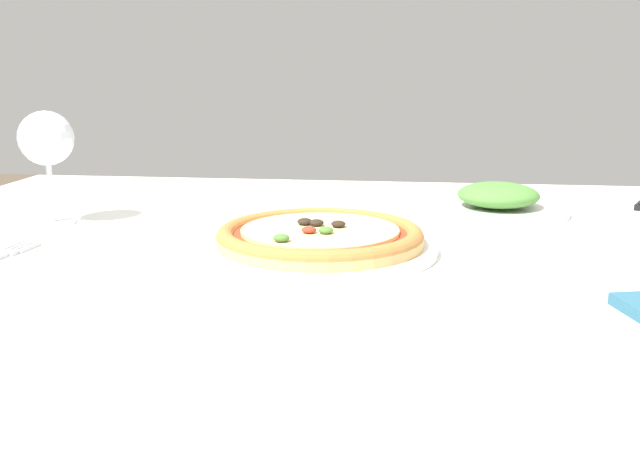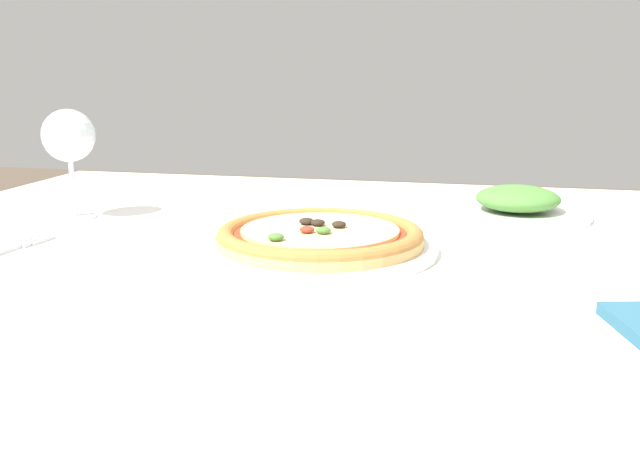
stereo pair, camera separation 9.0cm
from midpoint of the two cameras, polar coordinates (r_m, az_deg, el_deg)
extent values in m
cube|color=brown|center=(0.89, 3.30, -3.66)|extent=(1.28, 1.06, 0.04)
cube|color=silver|center=(0.89, 3.31, -2.36)|extent=(1.38, 1.16, 0.01)
cylinder|color=brown|center=(1.62, -14.88, -9.54)|extent=(0.06, 0.06, 0.67)
cylinder|color=white|center=(0.90, 2.84, -1.58)|extent=(0.30, 0.30, 0.01)
cylinder|color=#E0B26B|center=(0.90, 2.85, -0.90)|extent=(0.26, 0.26, 0.01)
torus|color=#B27538|center=(0.90, 2.86, -0.53)|extent=(0.26, 0.26, 0.02)
cylinder|color=#BC381E|center=(0.90, 2.86, -0.44)|extent=(0.22, 0.22, 0.00)
cylinder|color=beige|center=(0.90, 2.86, -0.19)|extent=(0.20, 0.20, 0.00)
ellipsoid|color=#2D2319|center=(0.92, 1.70, 0.56)|extent=(0.02, 0.02, 0.01)
ellipsoid|color=#2D2319|center=(0.91, 2.64, 0.45)|extent=(0.02, 0.02, 0.01)
ellipsoid|color=#4C7A33|center=(0.87, 3.41, -0.19)|extent=(0.02, 0.02, 0.01)
ellipsoid|color=#A83323|center=(0.87, 1.89, -0.11)|extent=(0.02, 0.02, 0.01)
ellipsoid|color=#4C7A33|center=(0.83, -0.49, -0.71)|extent=(0.02, 0.02, 0.01)
ellipsoid|color=#2D2319|center=(0.90, 4.37, 0.30)|extent=(0.02, 0.02, 0.01)
cube|color=silver|center=(0.99, -20.48, -1.26)|extent=(0.03, 0.02, 0.00)
cube|color=silver|center=(1.02, -20.01, -0.83)|extent=(0.01, 0.05, 0.00)
cube|color=silver|center=(1.01, -19.65, -0.86)|extent=(0.01, 0.05, 0.00)
cube|color=silver|center=(1.01, -19.29, -0.90)|extent=(0.01, 0.05, 0.00)
cube|color=silver|center=(1.00, -18.92, -0.93)|extent=(0.01, 0.05, 0.00)
cylinder|color=silver|center=(1.15, -16.94, 0.87)|extent=(0.06, 0.06, 0.00)
cylinder|color=silver|center=(1.14, -17.10, 3.18)|extent=(0.01, 0.01, 0.09)
sphere|color=silver|center=(1.13, -17.36, 7.11)|extent=(0.08, 0.08, 0.08)
cylinder|color=white|center=(1.16, 17.64, 1.10)|extent=(0.22, 0.22, 0.01)
ellipsoid|color=#4C8438|center=(1.16, 17.72, 2.29)|extent=(0.13, 0.13, 0.04)
camera|label=1|loc=(0.04, -87.14, 0.66)|focal=40.00mm
camera|label=2|loc=(0.04, 92.86, -0.66)|focal=40.00mm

